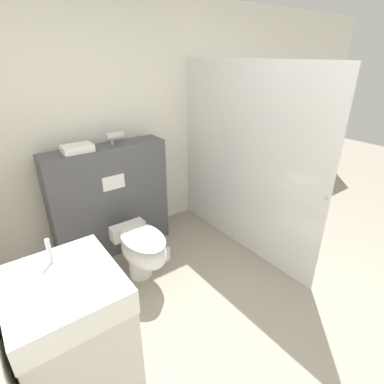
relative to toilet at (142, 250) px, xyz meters
The scene contains 9 objects.
ground_plane 1.42m from the toilet, 67.92° to the right, with size 12.00×12.00×0.00m, color #9E9384.
wall_back 1.38m from the toilet, 59.35° to the left, with size 8.00×0.06×2.50m.
partition_panel 0.67m from the toilet, 90.49° to the left, with size 1.18×0.29×1.15m.
shower_glass 1.31m from the toilet, ahead, with size 0.04×1.90×1.91m.
toilet is the anchor object (origin of this frame).
sink_vanity 1.17m from the toilet, 134.39° to the right, with size 0.52×0.57×1.13m.
hair_drier 1.12m from the toilet, 78.40° to the left, with size 0.19×0.08×0.12m.
folded_towel 1.08m from the toilet, 113.11° to the left, with size 0.26×0.18×0.06m.
spare_toilet_roll 0.43m from the toilet, 21.18° to the left, with size 0.11×0.11×0.12m.
Camera 1 is at (-1.49, -0.80, 1.96)m, focal length 28.00 mm.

